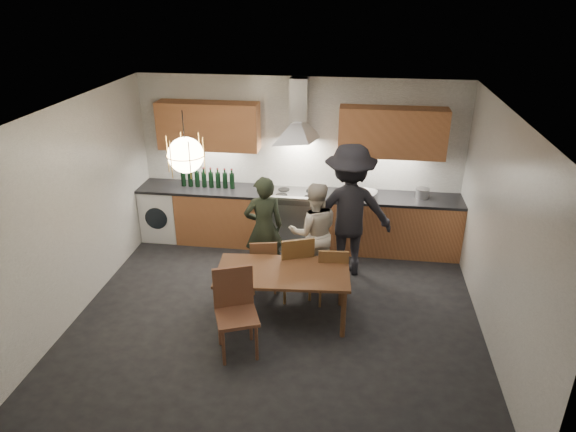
# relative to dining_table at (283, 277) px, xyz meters

# --- Properties ---
(ground) EXTENTS (5.00, 5.00, 0.00)m
(ground) POSITION_rel_dining_table_xyz_m (-0.08, 0.05, -0.60)
(ground) COLOR black
(ground) RESTS_ON ground
(room_shell) EXTENTS (5.02, 4.52, 2.61)m
(room_shell) POSITION_rel_dining_table_xyz_m (-0.08, 0.05, 1.11)
(room_shell) COLOR white
(room_shell) RESTS_ON ground
(counter_run) EXTENTS (5.00, 0.62, 0.90)m
(counter_run) POSITION_rel_dining_table_xyz_m (-0.05, 2.00, -0.15)
(counter_run) COLOR #BD7749
(counter_run) RESTS_ON ground
(range_stove) EXTENTS (0.90, 0.60, 0.92)m
(range_stove) POSITION_rel_dining_table_xyz_m (-0.08, 2.00, -0.16)
(range_stove) COLOR silver
(range_stove) RESTS_ON ground
(wall_fixtures) EXTENTS (4.30, 0.54, 1.10)m
(wall_fixtures) POSITION_rel_dining_table_xyz_m (-0.08, 2.12, 1.28)
(wall_fixtures) COLOR #D38551
(wall_fixtures) RESTS_ON ground
(pendant_lamp) EXTENTS (0.43, 0.43, 0.70)m
(pendant_lamp) POSITION_rel_dining_table_xyz_m (-1.08, -0.05, 1.50)
(pendant_lamp) COLOR black
(pendant_lamp) RESTS_ON ground
(dining_table) EXTENTS (1.65, 0.92, 0.68)m
(dining_table) POSITION_rel_dining_table_xyz_m (0.00, 0.00, 0.00)
(dining_table) COLOR brown
(dining_table) RESTS_ON ground
(chair_back_left) EXTENTS (0.43, 0.43, 0.79)m
(chair_back_left) POSITION_rel_dining_table_xyz_m (-0.34, 0.55, -0.14)
(chair_back_left) COLOR brown
(chair_back_left) RESTS_ON ground
(chair_back_mid) EXTENTS (0.54, 0.54, 0.93)m
(chair_back_mid) POSITION_rel_dining_table_xyz_m (0.10, 0.44, -0.06)
(chair_back_mid) COLOR brown
(chair_back_mid) RESTS_ON ground
(chair_back_right) EXTENTS (0.40, 0.40, 0.84)m
(chair_back_right) POSITION_rel_dining_table_xyz_m (0.59, 0.38, -0.12)
(chair_back_right) COLOR brown
(chair_back_right) RESTS_ON ground
(chair_front) EXTENTS (0.58, 0.58, 1.00)m
(chair_front) POSITION_rel_dining_table_xyz_m (-0.44, -0.64, -0.03)
(chair_front) COLOR brown
(chair_front) RESTS_ON ground
(person_left) EXTENTS (0.64, 0.53, 1.50)m
(person_left) POSITION_rel_dining_table_xyz_m (-0.41, 0.99, 0.15)
(person_left) COLOR black
(person_left) RESTS_ON ground
(person_mid) EXTENTS (0.80, 0.69, 1.44)m
(person_mid) POSITION_rel_dining_table_xyz_m (0.28, 1.02, 0.12)
(person_mid) COLOR beige
(person_mid) RESTS_ON ground
(person_right) EXTENTS (1.34, 0.91, 1.91)m
(person_right) POSITION_rel_dining_table_xyz_m (0.74, 1.27, 0.36)
(person_right) COLOR black
(person_right) RESTS_ON ground
(mixing_bowl) EXTENTS (0.41, 0.41, 0.08)m
(mixing_bowl) POSITION_rel_dining_table_xyz_m (0.98, 1.98, 0.34)
(mixing_bowl) COLOR silver
(mixing_bowl) RESTS_ON counter_run
(stock_pot) EXTENTS (0.22, 0.22, 0.14)m
(stock_pot) POSITION_rel_dining_table_xyz_m (1.81, 2.04, 0.37)
(stock_pot) COLOR #B4B5B8
(stock_pot) RESTS_ON counter_run
(wine_bottles) EXTENTS (0.86, 0.08, 0.32)m
(wine_bottles) POSITION_rel_dining_table_xyz_m (-1.49, 2.03, 0.46)
(wine_bottles) COLOR black
(wine_bottles) RESTS_ON counter_run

